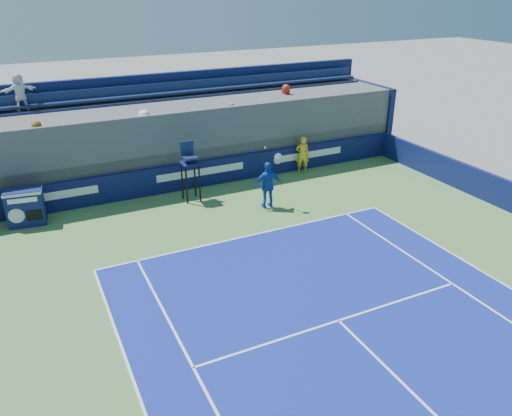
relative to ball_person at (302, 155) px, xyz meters
name	(u,v)px	position (x,y,z in m)	size (l,w,h in m)	color
ball_person	(302,155)	(0.00, 0.00, 0.00)	(0.64, 0.42, 1.75)	yellow
back_hoarding	(201,174)	(-4.94, 0.39, -0.29)	(20.40, 0.21, 1.20)	#0C1244
match_clock	(25,206)	(-12.08, -0.35, -0.15)	(1.41, 0.89, 1.40)	#101A53
umpire_chair	(190,165)	(-5.81, -0.82, 0.64)	(0.71, 0.71, 2.48)	black
tennis_player	(268,185)	(-3.29, -2.89, 0.08)	(1.18, 0.64, 2.57)	#1642B3
stadium_seating	(184,135)	(-4.97, 2.44, 0.96)	(21.00, 4.05, 4.95)	#535358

